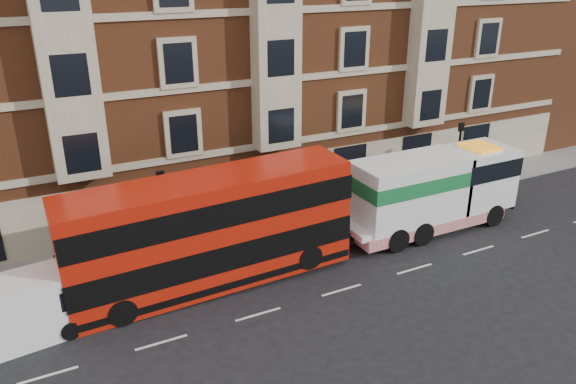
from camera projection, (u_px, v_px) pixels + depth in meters
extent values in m
plane|color=black|center=(342.00, 290.00, 24.50)|extent=(120.00, 120.00, 0.00)
cube|color=slate|center=(269.00, 222.00, 30.65)|extent=(90.00, 3.00, 0.15)
cube|color=brown|center=(221.00, 38.00, 33.61)|extent=(45.00, 12.00, 18.00)
cylinder|color=black|center=(164.00, 218.00, 26.26)|extent=(0.14, 0.14, 4.00)
cube|color=black|center=(160.00, 177.00, 25.46)|extent=(0.35, 0.15, 0.50)
cylinder|color=black|center=(457.00, 161.00, 33.82)|extent=(0.14, 0.14, 4.00)
cube|color=black|center=(461.00, 127.00, 33.02)|extent=(0.35, 0.15, 0.50)
cube|color=red|center=(210.00, 231.00, 24.02)|extent=(12.38, 2.76, 4.86)
cube|color=black|center=(211.00, 246.00, 24.30)|extent=(12.42, 2.82, 1.16)
cube|color=black|center=(209.00, 204.00, 23.54)|extent=(12.42, 2.82, 1.11)
cylinder|color=black|center=(122.00, 312.00, 22.01)|extent=(1.15, 0.35, 1.15)
cylinder|color=black|center=(110.00, 282.00, 24.06)|extent=(1.15, 0.35, 1.15)
cylinder|color=black|center=(310.00, 257.00, 25.41)|extent=(1.15, 0.35, 1.15)
cylinder|color=black|center=(285.00, 235.00, 27.46)|extent=(1.15, 0.35, 1.15)
cube|color=white|center=(427.00, 211.00, 29.65)|extent=(9.95, 2.54, 0.33)
cube|color=white|center=(476.00, 176.00, 30.45)|extent=(3.54, 2.76, 3.21)
cube|color=white|center=(409.00, 190.00, 28.53)|extent=(5.97, 2.76, 3.21)
cube|color=#197134|center=(410.00, 179.00, 28.31)|extent=(6.03, 2.80, 0.77)
cube|color=red|center=(423.00, 219.00, 29.71)|extent=(8.84, 2.82, 0.61)
cylinder|color=black|center=(493.00, 215.00, 30.28)|extent=(1.22, 0.39, 1.22)
cylinder|color=black|center=(460.00, 199.00, 32.34)|extent=(1.22, 0.39, 1.22)
cylinder|color=black|center=(422.00, 233.00, 28.24)|extent=(1.22, 0.44, 1.22)
cylinder|color=black|center=(392.00, 215.00, 30.29)|extent=(1.22, 0.44, 1.22)
cylinder|color=black|center=(397.00, 240.00, 27.59)|extent=(1.22, 0.44, 1.22)
cylinder|color=black|center=(368.00, 220.00, 29.64)|extent=(1.22, 0.44, 1.22)
cube|color=white|center=(17.00, 312.00, 20.80)|extent=(5.10, 2.52, 2.55)
cylinder|color=black|center=(71.00, 330.00, 21.23)|extent=(0.77, 0.33, 0.75)
cylinder|color=black|center=(59.00, 307.00, 22.66)|extent=(0.77, 0.33, 0.75)
imported|color=black|center=(105.00, 255.00, 25.50)|extent=(0.58, 0.38, 1.57)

